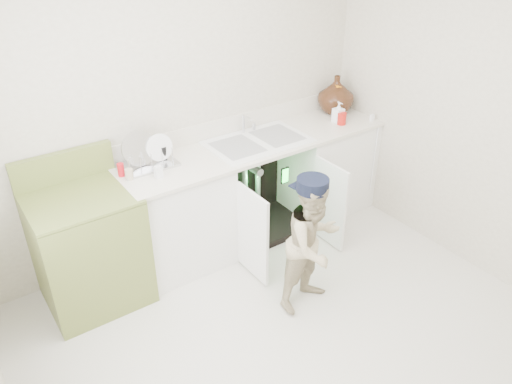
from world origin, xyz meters
The scene contains 5 objects.
ground centered at (0.00, 0.00, 0.00)m, with size 3.50×3.50×0.00m, color beige.
room_shell centered at (0.00, 0.00, 1.25)m, with size 6.00×5.50×1.26m.
counter_run centered at (0.59, 1.21, 0.48)m, with size 2.44×1.02×1.25m.
avocado_stove centered at (-0.98, 1.18, 0.46)m, with size 0.72×0.65×1.12m.
repair_worker centered at (0.34, 0.21, 0.53)m, with size 0.56×0.89×1.06m.
Camera 1 is at (-1.66, -1.94, 2.65)m, focal length 35.00 mm.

